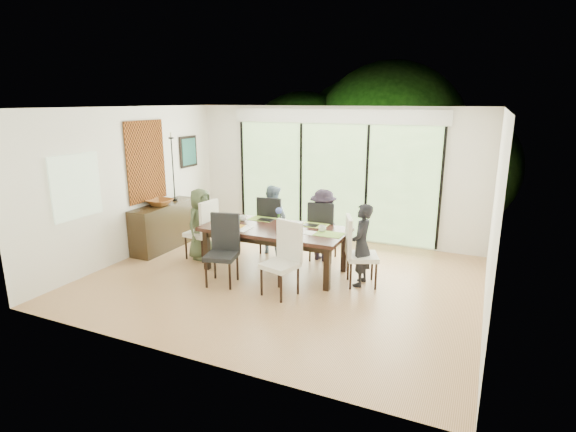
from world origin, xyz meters
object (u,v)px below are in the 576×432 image
at_px(bowl, 160,202).
at_px(sideboard, 165,226).
at_px(chair_left_end, 200,229).
at_px(chair_far_left, 273,224).
at_px(person_far_right, 323,225).
at_px(cup_a, 243,218).
at_px(chair_far_right, 323,230).
at_px(laptop, 228,223).
at_px(chair_near_right, 280,260).
at_px(person_left_end, 201,224).
at_px(vase, 279,224).
at_px(person_far_left, 273,219).
at_px(table_top, 275,229).
at_px(chair_near_left, 221,250).
at_px(chair_right_end, 362,251).
at_px(cup_c, 322,229).
at_px(cup_b, 280,227).
at_px(person_right_end, 361,245).

bearing_deg(bowl, sideboard, 90.00).
distance_m(chair_left_end, chair_far_left, 1.35).
distance_m(person_far_right, sideboard, 3.10).
relative_size(cup_a, sideboard, 0.08).
bearing_deg(chair_left_end, chair_far_left, 135.38).
height_order(chair_far_right, laptop, chair_far_right).
relative_size(chair_near_right, person_left_end, 0.85).
bearing_deg(chair_near_right, vase, 132.29).
xyz_separation_m(person_far_left, sideboard, (-2.03, -0.61, -0.21)).
distance_m(chair_far_left, person_far_right, 1.00).
height_order(chair_far_left, chair_far_right, same).
xyz_separation_m(table_top, chair_left_end, (-1.50, 0.00, -0.17)).
distance_m(chair_near_left, person_left_end, 1.31).
xyz_separation_m(chair_near_right, person_left_end, (-1.98, 0.87, 0.10)).
xyz_separation_m(chair_far_right, sideboard, (-3.03, -0.63, -0.12)).
height_order(person_far_right, laptop, person_far_right).
relative_size(chair_left_end, chair_far_right, 1.00).
height_order(chair_left_end, chair_right_end, same).
height_order(table_top, person_left_end, person_left_end).
bearing_deg(cup_c, chair_far_left, 149.04).
bearing_deg(chair_right_end, cup_b, 71.68).
relative_size(chair_near_left, cup_a, 8.87).
height_order(chair_near_left, cup_a, chair_near_left).
bearing_deg(table_top, person_far_left, 118.47).
xyz_separation_m(person_right_end, person_far_left, (-1.93, 0.83, 0.00)).
relative_size(cup_b, bowl, 0.22).
distance_m(cup_b, sideboard, 2.68).
distance_m(chair_far_left, sideboard, 2.13).
bearing_deg(laptop, chair_right_end, -13.39).
bearing_deg(table_top, vase, 45.00).
xyz_separation_m(chair_left_end, chair_far_left, (1.05, 0.85, 0.00)).
height_order(chair_near_left, person_far_left, person_far_left).
xyz_separation_m(person_far_left, bowl, (-2.03, -0.71, 0.28)).
height_order(person_far_right, cup_a, person_far_right).
distance_m(chair_near_right, bowl, 3.16).
bearing_deg(cup_b, sideboard, 173.13).
bearing_deg(person_far_left, cup_a, 82.51).
distance_m(chair_left_end, person_left_end, 0.10).
height_order(chair_right_end, laptop, chair_right_end).
bearing_deg(person_left_end, person_far_left, -44.72).
height_order(chair_far_right, cup_a, chair_far_right).
xyz_separation_m(chair_left_end, cup_a, (0.80, 0.15, 0.25)).
height_order(person_left_end, bowl, person_left_end).
height_order(vase, laptop, vase).
distance_m(sideboard, bowl, 0.50).
distance_m(table_top, chair_far_right, 1.03).
distance_m(vase, sideboard, 2.57).
height_order(person_far_right, vase, person_far_right).
bearing_deg(cup_b, table_top, 146.31).
height_order(chair_right_end, person_right_end, person_right_end).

